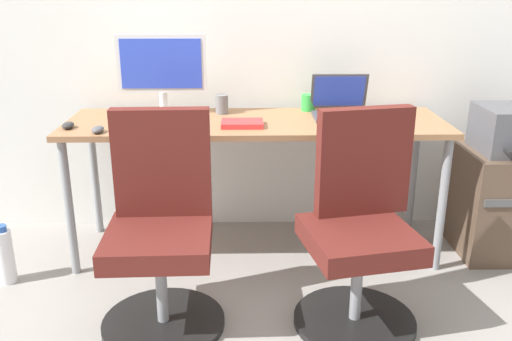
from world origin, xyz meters
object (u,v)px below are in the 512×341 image
at_px(desktop_monitor, 162,68).
at_px(side_cabinet, 504,202).
at_px(office_chair_right, 360,231).
at_px(open_laptop, 341,106).
at_px(water_bottle_on_floor, 5,255).
at_px(office_chair_left, 161,233).
at_px(coffee_mug, 308,103).

bearing_deg(desktop_monitor, side_cabinet, -6.29).
xyz_separation_m(office_chair_right, side_cabinet, (0.93, 0.63, -0.13)).
bearing_deg(side_cabinet, office_chair_right, -145.94).
height_order(office_chair_right, open_laptop, open_laptop).
relative_size(office_chair_right, water_bottle_on_floor, 3.03).
height_order(office_chair_left, coffee_mug, office_chair_left).
distance_m(office_chair_right, open_laptop, 0.86).
bearing_deg(open_laptop, office_chair_right, -92.09).
bearing_deg(office_chair_right, desktop_monitor, 138.30).
xyz_separation_m(water_bottle_on_floor, desktop_monitor, (0.76, 0.50, 0.85)).
xyz_separation_m(office_chair_right, desktop_monitor, (-0.94, 0.84, 0.58)).
xyz_separation_m(office_chair_right, open_laptop, (0.03, 0.77, 0.38)).
distance_m(office_chair_left, office_chair_right, 0.86).
xyz_separation_m(office_chair_left, desktop_monitor, (-0.08, 0.84, 0.58)).
height_order(office_chair_left, water_bottle_on_floor, office_chair_left).
bearing_deg(office_chair_left, office_chair_right, -0.08).
distance_m(side_cabinet, coffee_mug, 1.21).
height_order(desktop_monitor, coffee_mug, desktop_monitor).
bearing_deg(office_chair_left, desktop_monitor, 95.63).
distance_m(office_chair_left, desktop_monitor, 1.02).
relative_size(side_cabinet, desktop_monitor, 1.22).
height_order(office_chair_left, office_chair_right, same).
bearing_deg(office_chair_left, water_bottle_on_floor, 158.32).
bearing_deg(water_bottle_on_floor, office_chair_right, -11.19).
distance_m(office_chair_left, coffee_mug, 1.22).
distance_m(water_bottle_on_floor, coffee_mug, 1.79).
bearing_deg(coffee_mug, office_chair_left, -128.68).
bearing_deg(office_chair_right, office_chair_left, 179.92).
height_order(side_cabinet, water_bottle_on_floor, side_cabinet).
distance_m(desktop_monitor, open_laptop, 0.99).
bearing_deg(open_laptop, coffee_mug, 140.49).
bearing_deg(side_cabinet, desktop_monitor, 173.71).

